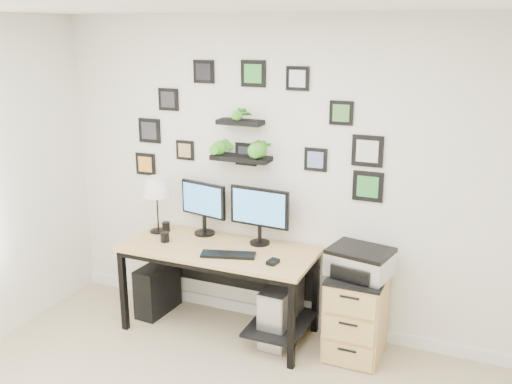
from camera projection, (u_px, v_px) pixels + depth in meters
The scene contains 14 objects.
room at pixel (277, 314), 5.03m from camera, with size 4.00×4.00×4.00m.
desk at pixel (224, 261), 4.72m from camera, with size 1.60×0.70×0.75m.
monitor_left at pixel (203, 204), 4.89m from camera, with size 0.45×0.21×0.47m.
monitor_right at pixel (259, 211), 4.66m from camera, with size 0.52×0.18×0.48m.
keyboard at pixel (228, 255), 4.49m from camera, with size 0.43×0.14×0.02m, color black.
mouse at pixel (273, 262), 4.34m from camera, with size 0.07×0.10×0.03m, color black.
table_lamp at pixel (156, 188), 4.92m from camera, with size 0.25×0.25×0.50m.
mug at pixel (165, 237), 4.78m from camera, with size 0.07×0.07×0.08m, color black.
pen_cup at pixel (166, 227), 5.03m from camera, with size 0.07×0.07×0.09m, color black.
pc_tower_black at pixel (158, 288), 5.13m from camera, with size 0.20×0.45×0.45m, color black.
pc_tower_grey at pixel (281, 313), 4.65m from camera, with size 0.23×0.50×0.49m.
file_cabinet at pixel (356, 314), 4.43m from camera, with size 0.43×0.53×0.67m.
printer at pixel (360, 262), 4.32m from camera, with size 0.51×0.44×0.21m.
wall_decor at pixel (247, 134), 4.64m from camera, with size 2.25×0.18×1.05m.
Camera 1 is at (1.60, -2.26, 2.48)m, focal length 40.00 mm.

